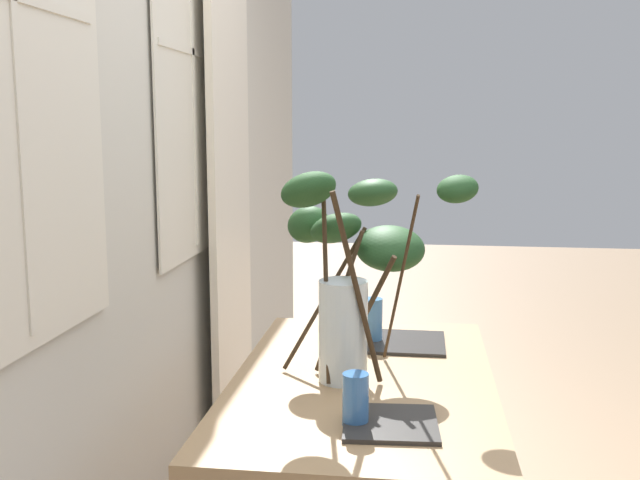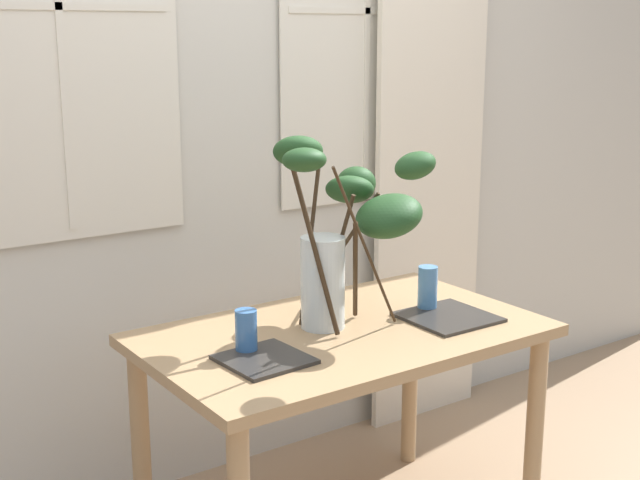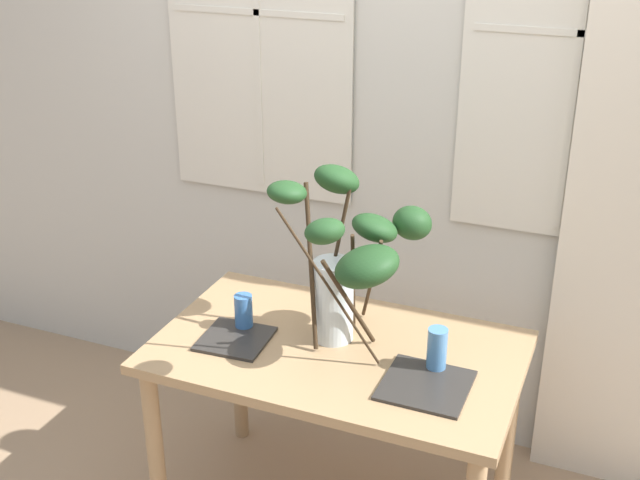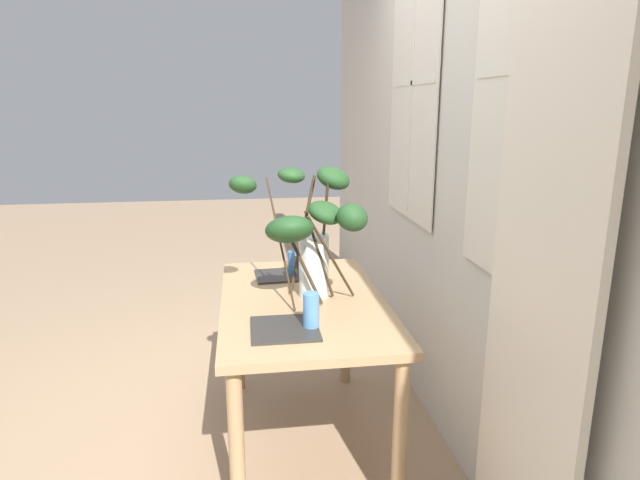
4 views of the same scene
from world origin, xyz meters
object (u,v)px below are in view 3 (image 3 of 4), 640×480
object	(u,v)px
drinking_glass_blue_right	(437,350)
dining_table	(337,373)
drinking_glass_blue_left	(244,312)
plate_square_right	(426,385)
plate_square_left	(235,339)
vase_with_branches	(350,258)

from	to	relation	value
drinking_glass_blue_right	dining_table	bearing A→B (deg)	179.09
drinking_glass_blue_left	plate_square_right	world-z (taller)	drinking_glass_blue_left
plate_square_left	vase_with_branches	bearing A→B (deg)	18.30
dining_table	vase_with_branches	bearing A→B (deg)	46.93
vase_with_branches	plate_square_left	size ratio (longest dim) A/B	2.77
drinking_glass_blue_left	dining_table	bearing A→B (deg)	1.05
drinking_glass_blue_left	plate_square_right	xyz separation A→B (m)	(0.69, -0.10, -0.06)
vase_with_branches	drinking_glass_blue_left	xyz separation A→B (m)	(-0.38, -0.04, -0.26)
plate_square_right	drinking_glass_blue_left	bearing A→B (deg)	171.42
plate_square_left	plate_square_right	xyz separation A→B (m)	(0.68, -0.02, -0.00)
dining_table	drinking_glass_blue_left	world-z (taller)	drinking_glass_blue_left
dining_table	drinking_glass_blue_left	xyz separation A→B (m)	(-0.35, -0.01, 0.17)
drinking_glass_blue_left	drinking_glass_blue_right	world-z (taller)	drinking_glass_blue_right
dining_table	drinking_glass_blue_left	bearing A→B (deg)	-178.95
vase_with_branches	plate_square_right	xyz separation A→B (m)	(0.31, -0.14, -0.32)
vase_with_branches	plate_square_left	world-z (taller)	vase_with_branches
vase_with_branches	drinking_glass_blue_right	xyz separation A→B (m)	(0.31, -0.04, -0.25)
drinking_glass_blue_left	plate_square_left	xyz separation A→B (m)	(0.01, -0.08, -0.06)
vase_with_branches	drinking_glass_blue_left	bearing A→B (deg)	-174.27
drinking_glass_blue_right	vase_with_branches	bearing A→B (deg)	173.28
plate_square_left	plate_square_right	bearing A→B (deg)	-1.66
plate_square_right	drinking_glass_blue_right	bearing A→B (deg)	88.12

